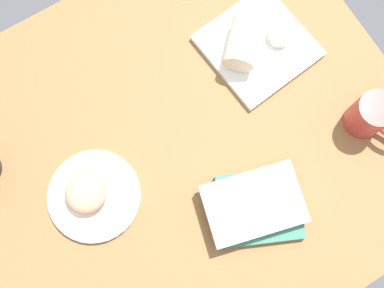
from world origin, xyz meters
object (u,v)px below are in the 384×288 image
object	(u,v)px
round_plate	(96,198)
coffee_mug	(372,116)
square_plate	(257,46)
breakfast_wrap	(243,43)
book_stack	(256,205)
scone_pastry	(86,193)
sauce_cup	(279,36)

from	to	relation	value
round_plate	coffee_mug	size ratio (longest dim) A/B	1.53
square_plate	breakfast_wrap	size ratio (longest dim) A/B	2.00
breakfast_wrap	book_stack	size ratio (longest dim) A/B	0.47
scone_pastry	book_stack	xyz separation A→B (cm)	(-28.87, 20.24, -1.00)
square_plate	coffee_mug	world-z (taller)	coffee_mug
sauce_cup	book_stack	distance (cm)	38.63
breakfast_wrap	square_plate	bearing A→B (deg)	-148.24
breakfast_wrap	sauce_cup	bearing A→B (deg)	-148.24
square_plate	book_stack	world-z (taller)	book_stack
round_plate	book_stack	xyz separation A→B (cm)	(-27.98, 18.94, 2.02)
round_plate	breakfast_wrap	size ratio (longest dim) A/B	1.80
book_stack	square_plate	bearing A→B (deg)	-123.88
square_plate	breakfast_wrap	xyz separation A→B (cm)	(3.87, -0.88, 4.28)
scone_pastry	round_plate	bearing A→B (deg)	124.39
scone_pastry	square_plate	size ratio (longest dim) A/B	0.39
sauce_cup	book_stack	xyz separation A→B (cm)	(25.22, 29.26, -0.04)
sauce_cup	coffee_mug	distance (cm)	26.79
sauce_cup	breakfast_wrap	distance (cm)	9.22
sauce_cup	breakfast_wrap	xyz separation A→B (cm)	(8.70, -1.98, 2.31)
scone_pastry	sauce_cup	bearing A→B (deg)	-170.54
sauce_cup	book_stack	size ratio (longest dim) A/B	0.22
coffee_mug	breakfast_wrap	bearing A→B (deg)	-63.11
sauce_cup	coffee_mug	xyz separation A→B (cm)	(-5.54, 26.09, 2.48)
round_plate	square_plate	size ratio (longest dim) A/B	0.90
scone_pastry	sauce_cup	size ratio (longest dim) A/B	1.65
scone_pastry	coffee_mug	bearing A→B (deg)	164.02
book_stack	scone_pastry	bearing A→B (deg)	-35.04
square_plate	book_stack	distance (cm)	36.62
scone_pastry	square_plate	world-z (taller)	scone_pastry
sauce_cup	square_plate	bearing A→B (deg)	-12.84
square_plate	sauce_cup	bearing A→B (deg)	167.16
breakfast_wrap	book_stack	distance (cm)	35.42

